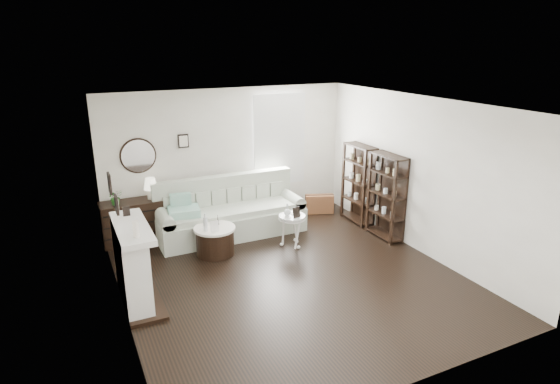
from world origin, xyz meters
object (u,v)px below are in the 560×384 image
pedestal_table (292,218)px  drum_table (215,240)px  sofa (230,215)px  dresser (135,221)px

pedestal_table → drum_table: bearing=169.0°
drum_table → pedestal_table: bearing=-11.0°
sofa → dresser: size_ratio=2.39×
dresser → drum_table: dresser is taller
sofa → pedestal_table: (0.81, -1.05, 0.18)m
dresser → drum_table: (1.16, -1.17, -0.14)m
dresser → drum_table: bearing=-45.3°
drum_table → pedestal_table: 1.42m
drum_table → pedestal_table: pedestal_table is taller
sofa → dresser: sofa is taller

